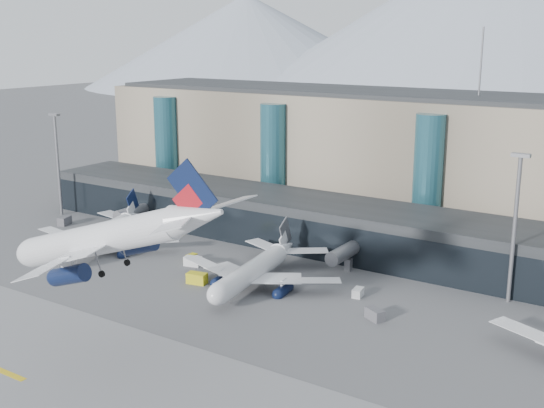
{
  "coord_description": "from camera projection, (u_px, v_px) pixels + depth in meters",
  "views": [
    {
      "loc": [
        56.0,
        -65.09,
        44.24
      ],
      "look_at": [
        -7.75,
        32.0,
        15.33
      ],
      "focal_mm": 45.0,
      "sensor_mm": 36.0,
      "label": 1
    }
  ],
  "objects": [
    {
      "name": "veh_f",
      "position": [
        65.0,
        221.0,
        162.92
      ],
      "size": [
        2.89,
        3.98,
        2.0
      ],
      "primitive_type": "cube",
      "rotation": [
        0.0,
        0.0,
        1.88
      ],
      "color": "#504F55",
      "rests_on": "ground"
    },
    {
      "name": "concourse",
      "position": [
        373.0,
        233.0,
        138.95
      ],
      "size": [
        170.0,
        27.0,
        10.0
      ],
      "color": "black",
      "rests_on": "ground"
    },
    {
      "name": "teal_towers",
      "position": [
        345.0,
        169.0,
        157.94
      ],
      "size": [
        116.4,
        19.4,
        46.0
      ],
      "color": "#265B6A",
      "rests_on": "ground"
    },
    {
      "name": "jet_parked_left",
      "position": [
        106.0,
        227.0,
        145.32
      ],
      "size": [
        33.75,
        35.36,
        11.35
      ],
      "rotation": [
        0.0,
        0.0,
        1.87
      ],
      "color": "silver",
      "rests_on": "ground"
    },
    {
      "name": "veh_a",
      "position": [
        193.0,
        261.0,
        134.06
      ],
      "size": [
        3.58,
        2.48,
        1.84
      ],
      "primitive_type": "cube",
      "rotation": [
        0.0,
        0.0,
        0.21
      ],
      "color": "silver",
      "rests_on": "ground"
    },
    {
      "name": "veh_h",
      "position": [
        197.0,
        278.0,
        124.43
      ],
      "size": [
        3.93,
        2.56,
        2.01
      ],
      "primitive_type": "cube",
      "rotation": [
        0.0,
        0.0,
        0.19
      ],
      "color": "gold",
      "rests_on": "ground"
    },
    {
      "name": "veh_b",
      "position": [
        192.0,
        257.0,
        137.29
      ],
      "size": [
        1.38,
        2.24,
        1.29
      ],
      "primitive_type": "cube",
      "rotation": [
        0.0,
        0.0,
        1.57
      ],
      "color": "gold",
      "rests_on": "ground"
    },
    {
      "name": "ground",
      "position": [
        191.0,
        367.0,
        93.31
      ],
      "size": [
        900.0,
        900.0,
        0.0
      ],
      "primitive_type": "plane",
      "color": "#515154",
      "rests_on": "ground"
    },
    {
      "name": "lightmast_mid",
      "position": [
        515.0,
        220.0,
        112.79
      ],
      "size": [
        3.0,
        1.2,
        25.6
      ],
      "color": "slate",
      "rests_on": "ground"
    },
    {
      "name": "veh_c",
      "position": [
        375.0,
        314.0,
        108.63
      ],
      "size": [
        3.72,
        3.07,
        1.83
      ],
      "primitive_type": "cube",
      "rotation": [
        0.0,
        0.0,
        -0.49
      ],
      "color": "#504F55",
      "rests_on": "ground"
    },
    {
      "name": "hero_jet",
      "position": [
        118.0,
        229.0,
        89.96
      ],
      "size": [
        37.57,
        37.94,
        12.27
      ],
      "rotation": [
        0.0,
        -0.29,
        0.1
      ],
      "color": "silver",
      "rests_on": "ground"
    },
    {
      "name": "veh_g",
      "position": [
        358.0,
        293.0,
        118.22
      ],
      "size": [
        1.88,
        2.78,
        1.51
      ],
      "primitive_type": "cube",
      "rotation": [
        0.0,
        0.0,
        -1.42
      ],
      "color": "silver",
      "rests_on": "ground"
    },
    {
      "name": "terminal_main",
      "position": [
        339.0,
        149.0,
        175.9
      ],
      "size": [
        130.0,
        30.0,
        31.0
      ],
      "color": "gray",
      "rests_on": "ground"
    },
    {
      "name": "jet_parked_mid",
      "position": [
        259.0,
        261.0,
        124.29
      ],
      "size": [
        33.09,
        33.16,
        10.76
      ],
      "rotation": [
        0.0,
        0.0,
        1.71
      ],
      "color": "silver",
      "rests_on": "ground"
    },
    {
      "name": "lightmast_left",
      "position": [
        58.0,
        158.0,
        168.94
      ],
      "size": [
        3.0,
        1.2,
        25.6
      ],
      "color": "slate",
      "rests_on": "ground"
    }
  ]
}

